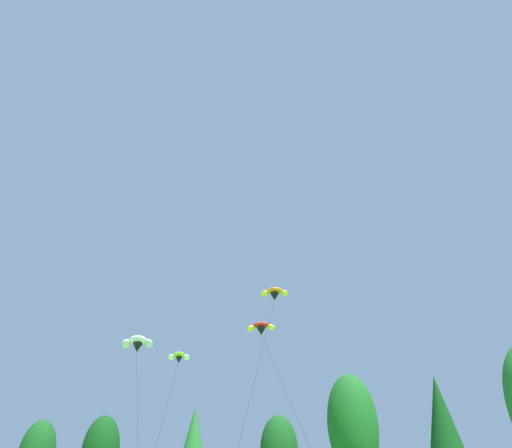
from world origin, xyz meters
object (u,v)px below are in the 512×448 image
(parafoil_kite_high_lime_white, at_px, (179,357))
(parafoil_kite_low_white, at_px, (138,344))
(parafoil_kite_far_red_yellow, at_px, (261,328))
(parafoil_kite_mid_orange, at_px, (274,294))

(parafoil_kite_high_lime_white, distance_m, parafoil_kite_low_white, 4.26)
(parafoil_kite_low_white, bearing_deg, parafoil_kite_far_red_yellow, -11.24)
(parafoil_kite_high_lime_white, relative_size, parafoil_kite_far_red_yellow, 1.07)
(parafoil_kite_high_lime_white, height_order, parafoil_kite_far_red_yellow, parafoil_kite_far_red_yellow)
(parafoil_kite_far_red_yellow, bearing_deg, parafoil_kite_high_lime_white, 156.80)
(parafoil_kite_mid_orange, bearing_deg, parafoil_kite_low_white, 178.18)
(parafoil_kite_far_red_yellow, distance_m, parafoil_kite_low_white, 13.65)
(parafoil_kite_high_lime_white, xyz_separation_m, parafoil_kite_far_red_yellow, (9.57, -4.10, 0.63))
(parafoil_kite_far_red_yellow, bearing_deg, parafoil_kite_low_white, 168.76)
(parafoil_kite_high_lime_white, bearing_deg, parafoil_kite_far_red_yellow, -23.20)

